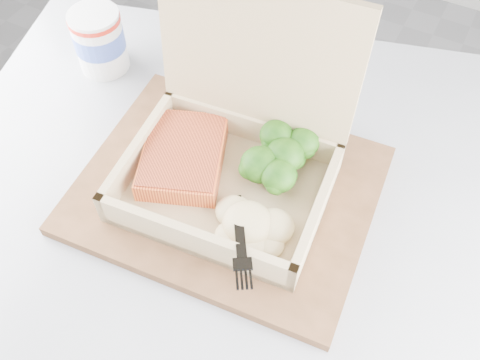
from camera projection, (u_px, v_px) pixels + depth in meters
The scene contains 9 objects.
cafe_table at pixel (226, 296), 0.79m from camera, with size 0.96×0.96×0.72m.
serving_tray at pixel (227, 190), 0.66m from camera, with size 0.35×0.28×0.02m, color brown.
takeout_container at pixel (236, 144), 0.62m from camera, with size 0.26×0.23×0.23m.
salmon_fillet at pixel (183, 156), 0.65m from camera, with size 0.10×0.13×0.03m, color orange.
broccoli_pile at pixel (284, 161), 0.64m from camera, with size 0.11×0.11×0.04m, color #366E18, non-canonical shape.
mashed_potatoes at pixel (248, 223), 0.59m from camera, with size 0.09×0.08×0.03m, color #CCB284.
plastic_fork at pixel (238, 211), 0.59m from camera, with size 0.09×0.13×0.03m.
paper_cup at pixel (99, 39), 0.77m from camera, with size 0.07×0.07×0.09m.
receipt at pixel (257, 86), 0.78m from camera, with size 0.07×0.13×0.00m, color white.
Camera 1 is at (0.66, 0.05, 1.27)m, focal length 40.00 mm.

